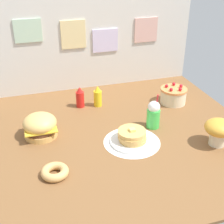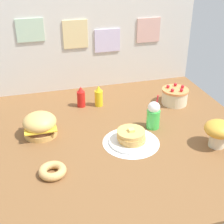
{
  "view_description": "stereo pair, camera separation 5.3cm",
  "coord_description": "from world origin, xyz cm",
  "px_view_note": "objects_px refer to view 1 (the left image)",
  "views": [
    {
      "loc": [
        -59.71,
        -179.53,
        120.62
      ],
      "look_at": [
        -0.54,
        14.46,
        10.88
      ],
      "focal_mm": 50.38,
      "sensor_mm": 36.0,
      "label": 1
    },
    {
      "loc": [
        -54.67,
        -181.0,
        120.62
      ],
      "look_at": [
        -0.54,
        14.46,
        10.88
      ],
      "focal_mm": 50.38,
      "sensor_mm": 36.0,
      "label": 2
    }
  ],
  "objects_px": {
    "layer_cake": "(173,95)",
    "donut_pink_glaze": "(55,172)",
    "mushroom_stool": "(219,130)",
    "burger": "(40,126)",
    "pancake_stack": "(132,137)",
    "cream_soda_cup": "(153,114)",
    "mustard_bottle": "(98,97)",
    "ketchup_bottle": "(80,98)"
  },
  "relations": [
    {
      "from": "layer_cake",
      "to": "donut_pink_glaze",
      "type": "height_order",
      "value": "layer_cake"
    },
    {
      "from": "mushroom_stool",
      "to": "burger",
      "type": "bearing_deg",
      "value": 157.93
    },
    {
      "from": "pancake_stack",
      "to": "layer_cake",
      "type": "distance_m",
      "value": 0.72
    },
    {
      "from": "layer_cake",
      "to": "cream_soda_cup",
      "type": "distance_m",
      "value": 0.45
    },
    {
      "from": "pancake_stack",
      "to": "mustard_bottle",
      "type": "distance_m",
      "value": 0.61
    },
    {
      "from": "burger",
      "to": "layer_cake",
      "type": "bearing_deg",
      "value": 10.01
    },
    {
      "from": "mushroom_stool",
      "to": "mustard_bottle",
      "type": "bearing_deg",
      "value": 128.26
    },
    {
      "from": "burger",
      "to": "mushroom_stool",
      "type": "relative_size",
      "value": 1.21
    },
    {
      "from": "burger",
      "to": "mustard_bottle",
      "type": "bearing_deg",
      "value": 33.59
    },
    {
      "from": "ketchup_bottle",
      "to": "donut_pink_glaze",
      "type": "bearing_deg",
      "value": -111.61
    },
    {
      "from": "ketchup_bottle",
      "to": "burger",
      "type": "bearing_deg",
      "value": -135.01
    },
    {
      "from": "pancake_stack",
      "to": "mushroom_stool",
      "type": "height_order",
      "value": "mushroom_stool"
    },
    {
      "from": "burger",
      "to": "mustard_bottle",
      "type": "height_order",
      "value": "mustard_bottle"
    },
    {
      "from": "cream_soda_cup",
      "to": "donut_pink_glaze",
      "type": "xyz_separation_m",
      "value": [
        -0.77,
        -0.34,
        -0.08
      ]
    },
    {
      "from": "burger",
      "to": "pancake_stack",
      "type": "bearing_deg",
      "value": -24.53
    },
    {
      "from": "burger",
      "to": "ketchup_bottle",
      "type": "bearing_deg",
      "value": 44.99
    },
    {
      "from": "layer_cake",
      "to": "ketchup_bottle",
      "type": "distance_m",
      "value": 0.78
    },
    {
      "from": "mushroom_stool",
      "to": "ketchup_bottle",
      "type": "bearing_deg",
      "value": 133.23
    },
    {
      "from": "burger",
      "to": "cream_soda_cup",
      "type": "height_order",
      "value": "cream_soda_cup"
    },
    {
      "from": "layer_cake",
      "to": "donut_pink_glaze",
      "type": "relative_size",
      "value": 1.34
    },
    {
      "from": "pancake_stack",
      "to": "cream_soda_cup",
      "type": "bearing_deg",
      "value": 34.34
    },
    {
      "from": "pancake_stack",
      "to": "cream_soda_cup",
      "type": "relative_size",
      "value": 1.13
    },
    {
      "from": "pancake_stack",
      "to": "burger",
      "type": "bearing_deg",
      "value": 155.47
    },
    {
      "from": "cream_soda_cup",
      "to": "mushroom_stool",
      "type": "relative_size",
      "value": 1.36
    },
    {
      "from": "layer_cake",
      "to": "mushroom_stool",
      "type": "distance_m",
      "value": 0.66
    },
    {
      "from": "burger",
      "to": "donut_pink_glaze",
      "type": "height_order",
      "value": "burger"
    },
    {
      "from": "layer_cake",
      "to": "burger",
      "type": "bearing_deg",
      "value": -169.99
    },
    {
      "from": "donut_pink_glaze",
      "to": "pancake_stack",
      "type": "bearing_deg",
      "value": 19.34
    },
    {
      "from": "cream_soda_cup",
      "to": "donut_pink_glaze",
      "type": "bearing_deg",
      "value": -155.99
    },
    {
      "from": "burger",
      "to": "pancake_stack",
      "type": "distance_m",
      "value": 0.64
    },
    {
      "from": "layer_cake",
      "to": "donut_pink_glaze",
      "type": "xyz_separation_m",
      "value": [
        -1.09,
        -0.66,
        -0.04
      ]
    },
    {
      "from": "ketchup_bottle",
      "to": "cream_soda_cup",
      "type": "height_order",
      "value": "cream_soda_cup"
    },
    {
      "from": "pancake_stack",
      "to": "donut_pink_glaze",
      "type": "bearing_deg",
      "value": -160.66
    },
    {
      "from": "layer_cake",
      "to": "mushroom_stool",
      "type": "height_order",
      "value": "mushroom_stool"
    },
    {
      "from": "cream_soda_cup",
      "to": "mushroom_stool",
      "type": "height_order",
      "value": "cream_soda_cup"
    },
    {
      "from": "burger",
      "to": "donut_pink_glaze",
      "type": "distance_m",
      "value": 0.47
    },
    {
      "from": "ketchup_bottle",
      "to": "mushroom_stool",
      "type": "xyz_separation_m",
      "value": [
        0.77,
        -0.82,
        0.03
      ]
    },
    {
      "from": "burger",
      "to": "mushroom_stool",
      "type": "bearing_deg",
      "value": -22.07
    },
    {
      "from": "burger",
      "to": "donut_pink_glaze",
      "type": "bearing_deg",
      "value": -85.72
    },
    {
      "from": "mustard_bottle",
      "to": "donut_pink_glaze",
      "type": "height_order",
      "value": "mustard_bottle"
    },
    {
      "from": "pancake_stack",
      "to": "donut_pink_glaze",
      "type": "distance_m",
      "value": 0.58
    },
    {
      "from": "pancake_stack",
      "to": "donut_pink_glaze",
      "type": "relative_size",
      "value": 1.83
    }
  ]
}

